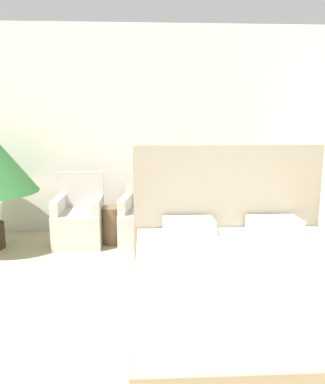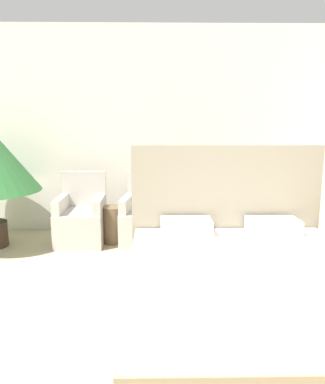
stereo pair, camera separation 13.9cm
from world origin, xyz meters
name	(u,v)px [view 1 (the left image)]	position (x,y,z in m)	size (l,w,h in m)	color
wall_back	(155,131)	(0.00, 3.83, 1.45)	(10.00, 0.06, 2.90)	silver
bed	(250,285)	(0.69, 1.19, 0.30)	(1.91, 2.01, 1.36)	#8C7A5B
armchair_near_window_left	(79,222)	(-1.01, 3.19, 0.29)	(0.61, 0.65, 0.92)	#B7B2A8
armchair_near_window_right	(145,221)	(-0.15, 3.19, 0.29)	(0.69, 0.72, 0.92)	#B7B2A8
side_table	(112,225)	(-0.59, 3.20, 0.24)	(0.30, 0.30, 0.49)	brown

